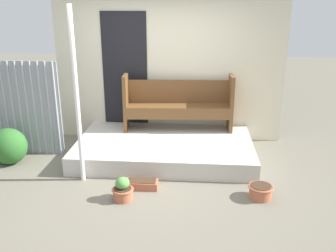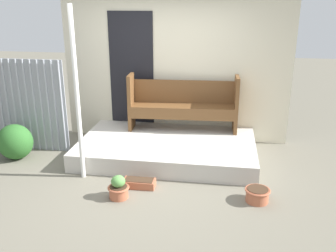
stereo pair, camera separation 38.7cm
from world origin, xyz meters
name	(u,v)px [view 2 (the right image)]	position (x,y,z in m)	size (l,w,h in m)	color
ground_plane	(147,179)	(0.00, 0.00, 0.00)	(24.00, 24.00, 0.00)	#706B5B
porch_slab	(167,148)	(0.16, 0.86, 0.14)	(2.86, 1.73, 0.28)	beige
house_wall	(173,69)	(0.13, 1.76, 1.30)	(4.06, 0.08, 2.60)	beige
support_post	(77,97)	(-0.95, -0.07, 1.22)	(0.06, 0.06, 2.44)	white
bench	(183,102)	(0.35, 1.45, 0.79)	(1.90, 0.50, 0.98)	brown
flower_pot_left	(118,188)	(-0.26, -0.58, 0.14)	(0.29, 0.29, 0.32)	#B26042
flower_pot_middle	(257,194)	(1.55, -0.39, 0.10)	(0.33, 0.33, 0.18)	#B26042
planter_box_rect	(139,183)	(-0.06, -0.24, 0.06)	(0.44, 0.21, 0.12)	#B26042
shrub_by_fence	(15,142)	(-2.27, 0.40, 0.29)	(0.58, 0.52, 0.58)	#2D6628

